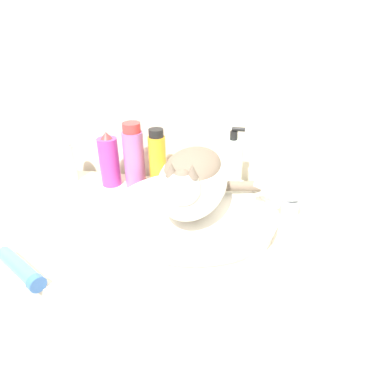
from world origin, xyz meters
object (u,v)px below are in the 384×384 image
Objects in this scene: cream_tube at (21,268)px; soap_pump_bottle at (232,167)px; shampoo_bottle_tall at (157,161)px; lotion_bottle_white at (66,158)px; cat at (193,179)px; spray_bottle_trigger at (109,161)px; faucet at (289,196)px; mouthwash_bottle at (134,157)px; soap_bar at (316,269)px.

soap_pump_bottle is at bearing 46.50° from cream_tube.
shampoo_bottle_tall is 1.22× the size of lotion_bottle_white.
spray_bottle_trigger is at bearing -120.83° from cat.
faucet is (0.24, 0.06, -0.06)m from cat.
cat reaches higher than mouthwash_bottle.
soap_pump_bottle is at bearing 122.91° from soap_bar.
soap_bar is at bearing -36.62° from shampoo_bottle_tall.
soap_pump_bottle reaches higher than cream_tube.
soap_bar is at bearing -32.43° from mouthwash_bottle.
soap_bar is (0.21, -0.33, -0.08)m from soap_pump_bottle.
spray_bottle_trigger is 0.69m from soap_bar.
cream_tube is (-0.58, -0.31, -0.06)m from faucet.
cream_tube is at bearing -75.01° from lotion_bottle_white.
faucet is at bearing -10.85° from lotion_bottle_white.
mouthwash_bottle is 0.23m from lotion_bottle_white.
spray_bottle_trigger is 0.45m from cream_tube.
cream_tube is (-0.19, -0.44, -0.08)m from shampoo_bottle_tall.
cat reaches higher than soap_bar.
mouthwash_bottle is at bearing 180.00° from shampoo_bottle_tall.
cat is 0.36m from spray_bottle_trigger.
soap_pump_bottle is at bearing 0.00° from shampoo_bottle_tall.
mouthwash_bottle is 1.18× the size of spray_bottle_trigger.
spray_bottle_trigger is at bearing -26.12° from faucet.
cat is 0.30m from mouthwash_bottle.
spray_bottle_trigger reaches higher than lotion_bottle_white.
cat is 0.26m from faucet.
faucet is at bearing -19.00° from shampoo_bottle_tall.
cat reaches higher than soap_pump_bottle.
cat reaches higher than faucet.
mouthwash_bottle is 1.08× the size of shampoo_bottle_tall.
shampoo_bottle_tall is 2.71× the size of soap_bar.
lotion_bottle_white reaches higher than faucet.
cat is 1.57× the size of shampoo_bottle_tall.
faucet is at bearing -40.20° from soap_pump_bottle.
spray_bottle_trigger reaches higher than cream_tube.
shampoo_bottle_tall is 1.25× the size of cream_tube.
lotion_bottle_white is at bearing -180.00° from mouthwash_bottle.
soap_pump_bottle is (-0.16, 0.13, 0.01)m from faucet.
soap_pump_bottle is at bearing 0.00° from mouthwash_bottle.
soap_pump_bottle is 1.34× the size of lotion_bottle_white.
mouthwash_bottle is 1.35× the size of cream_tube.
soap_pump_bottle is (0.08, 0.19, -0.05)m from cat.
cat is at bearing -41.24° from mouthwash_bottle.
lotion_bottle_white is at bearing -111.46° from cat.
lotion_bottle_white is (-0.45, 0.19, -0.06)m from cat.
lotion_bottle_white reaches higher than cream_tube.
cat is 1.43× the size of soap_pump_bottle.
cat is at bearing -113.57° from soap_pump_bottle.
soap_bar is at bearing 10.20° from cream_tube.
soap_pump_bottle is 1.37× the size of cream_tube.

